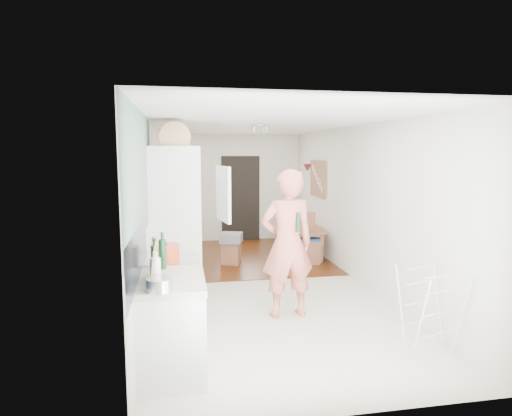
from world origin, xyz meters
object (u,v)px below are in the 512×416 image
object	(u,v)px
person	(287,231)
drying_rack	(430,311)
dining_table	(299,242)
dining_chair	(308,239)
stool	(231,253)

from	to	relation	value
person	drying_rack	xyz separation A→B (m)	(1.20, -1.26, -0.66)
dining_table	dining_chair	size ratio (longest dim) A/B	1.49
person	stool	world-z (taller)	person
dining_table	dining_chair	world-z (taller)	dining_chair
dining_table	drying_rack	distance (m)	4.49
dining_chair	stool	bearing A→B (deg)	174.22
person	dining_table	xyz separation A→B (m)	(1.07, 3.22, -0.86)
person	dining_table	distance (m)	3.50
dining_table	stool	world-z (taller)	dining_table
dining_table	stool	bearing A→B (deg)	120.37
person	dining_chair	xyz separation A→B (m)	(1.03, 2.49, -0.63)
dining_chair	dining_table	bearing A→B (deg)	87.78
person	drying_rack	distance (m)	1.86
drying_rack	stool	bearing A→B (deg)	95.85
drying_rack	dining_chair	bearing A→B (deg)	76.37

